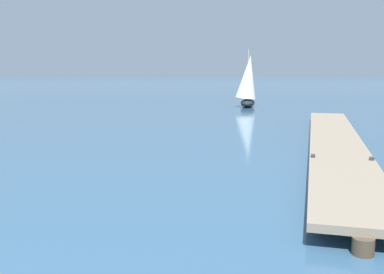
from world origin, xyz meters
name	(u,v)px	position (x,y,z in m)	size (l,w,h in m)	color
floating_dock	(335,141)	(5.48, 16.06, 0.36)	(2.65, 19.88, 0.53)	gray
distant_sailboat	(248,82)	(-1.11, 33.99, 1.95)	(2.14, 3.32, 4.50)	black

